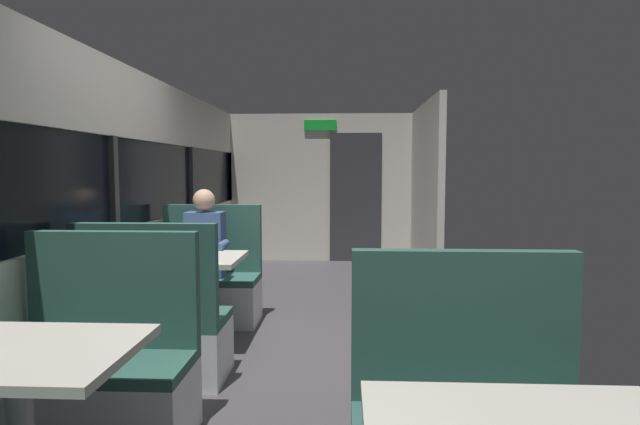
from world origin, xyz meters
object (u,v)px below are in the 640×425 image
at_px(dining_table_mid_window, 185,269).
at_px(bench_mid_window_facing_end, 155,334).
at_px(seated_passenger, 206,267).
at_px(bench_mid_window_facing_entry, 209,287).
at_px(bench_near_window_facing_entry, 103,379).
at_px(dining_table_near_window, 18,373).

bearing_deg(dining_table_mid_window, bench_mid_window_facing_end, -90.00).
relative_size(bench_mid_window_facing_end, seated_passenger, 0.87).
xyz_separation_m(bench_mid_window_facing_entry, seated_passenger, (0.00, -0.07, 0.21)).
bearing_deg(bench_mid_window_facing_end, bench_near_window_facing_entry, -90.00).
xyz_separation_m(bench_near_window_facing_entry, dining_table_mid_window, (0.00, 1.47, 0.31)).
bearing_deg(bench_mid_window_facing_end, seated_passenger, 90.00).
bearing_deg(dining_table_mid_window, bench_near_window_facing_entry, -90.00).
distance_m(bench_near_window_facing_entry, seated_passenger, 2.11).
height_order(dining_table_mid_window, seated_passenger, seated_passenger).
bearing_deg(bench_mid_window_facing_end, bench_mid_window_facing_entry, 90.00).
xyz_separation_m(dining_table_near_window, seated_passenger, (0.00, 2.80, -0.10)).
relative_size(bench_mid_window_facing_entry, seated_passenger, 0.87).
relative_size(dining_table_mid_window, seated_passenger, 0.71).
height_order(bench_near_window_facing_entry, bench_mid_window_facing_end, same).
height_order(bench_mid_window_facing_end, seated_passenger, seated_passenger).
distance_m(dining_table_near_window, bench_mid_window_facing_end, 1.51).
bearing_deg(seated_passenger, dining_table_mid_window, -90.00).
height_order(bench_mid_window_facing_entry, seated_passenger, seated_passenger).
relative_size(bench_mid_window_facing_end, bench_mid_window_facing_entry, 1.00).
distance_m(dining_table_near_window, bench_near_window_facing_entry, 0.77).
bearing_deg(bench_mid_window_facing_end, dining_table_mid_window, 90.00).
xyz_separation_m(bench_mid_window_facing_end, bench_mid_window_facing_entry, (0.00, 1.40, 0.00)).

